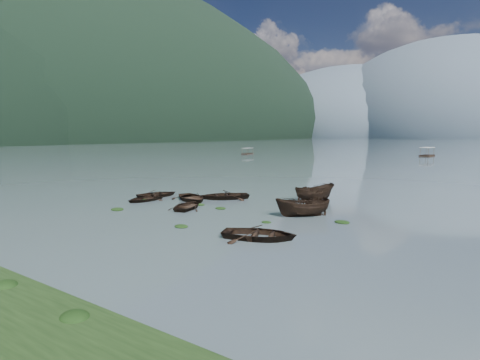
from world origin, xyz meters
The scene contains 22 objects.
ground_plane centered at (0.00, 0.00, 0.00)m, with size 2400.00×2400.00×0.00m, color #4E5C61.
left_ridge_far centered at (-480.00, 250.00, 0.00)m, with size 560.00×1400.00×380.00m, color black.
haze_mtn_a centered at (-260.00, 900.00, 0.00)m, with size 520.00×520.00×280.00m, color #475666.
haze_mtn_b centered at (-60.00, 900.00, 0.00)m, with size 520.00×520.00×340.00m, color #475666.
rowboat_0 centered at (-7.52, 6.13, 0.00)m, with size 2.71×3.80×0.79m, color black.
rowboat_1 centered at (-8.34, 8.68, 0.00)m, with size 3.04×4.25×0.88m, color black.
rowboat_3 centered at (-1.37, 5.68, 0.00)m, with size 2.84×3.98×0.82m, color black.
rowboat_4 centered at (8.97, 0.69, 0.00)m, with size 3.39×4.74×0.98m, color black.
rowboat_5 centered at (8.59, 8.19, 0.00)m, with size 1.72×4.58×1.77m, color black.
rowboat_6 centered at (-3.73, 8.90, 0.00)m, with size 3.33×4.67×0.97m, color black.
rowboat_7 centered at (-1.64, 11.59, 0.00)m, with size 3.55×4.97×1.03m, color black.
rowboat_8 centered at (6.40, 15.93, 0.00)m, with size 1.77×4.71×1.82m, color black.
weed_clump_0 centered at (-5.94, 1.62, 0.00)m, with size 1.21×0.99×0.26m, color black.
weed_clump_1 centered at (1.22, 7.05, 0.00)m, with size 1.01×0.81×0.22m, color black.
weed_clump_2 centered at (2.81, 0.21, 0.00)m, with size 1.07×0.85×0.23m, color black.
weed_clump_3 centered at (7.17, 4.76, 0.00)m, with size 0.77×0.65×0.17m, color black.
weed_clump_4 centered at (11.93, 7.80, 0.00)m, with size 1.14×0.90×0.24m, color black.
weed_clump_5 centered at (-7.41, 6.25, 0.00)m, with size 0.98×0.79×0.21m, color black.
weed_clump_6 centered at (-1.45, 7.43, 0.00)m, with size 0.97×0.81×0.20m, color black.
weed_clump_7 centered at (6.24, 12.04, 0.00)m, with size 0.99×0.80×0.22m, color black.
pontoon_left centered at (-47.68, 88.42, 0.00)m, with size 2.19×5.25×2.01m, color black, non-canonical shape.
pontoon_centre centered at (4.98, 108.50, 0.00)m, with size 2.84×6.82×2.61m, color black, non-canonical shape.
Camera 1 is at (20.67, -19.12, 6.51)m, focal length 28.00 mm.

